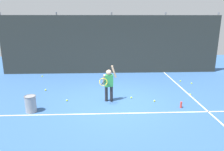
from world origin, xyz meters
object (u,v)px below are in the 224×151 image
Objects in this scene: ball_hopper at (31,104)px; water_bottle at (181,105)px; tennis_ball_3 at (192,83)px; tennis_ball_5 at (154,101)px; tennis_ball_8 at (112,81)px; tennis_ball_6 at (131,98)px; tennis_player at (109,83)px; tennis_ball_2 at (190,94)px; tennis_ball_7 at (67,100)px; tennis_ball_4 at (46,90)px; tennis_ball_0 at (42,76)px; tennis_ball_1 at (180,81)px.

water_bottle is (5.07, 0.10, -0.18)m from ball_hopper.
tennis_ball_3 and tennis_ball_5 have the same top height.
water_bottle is at bearing -54.93° from tennis_ball_8.
tennis_ball_5 is at bearing -24.77° from tennis_ball_6.
ball_hopper is 3.64m from tennis_ball_6.
tennis_player reaches higher than tennis_ball_2.
tennis_player is 1.70m from tennis_ball_7.
tennis_ball_3 is (0.66, 1.48, 0.00)m from tennis_ball_2.
tennis_ball_0 is at bearing 108.17° from tennis_ball_4.
tennis_ball_3 and tennis_ball_6 have the same top height.
ball_hopper is at bearing -139.24° from tennis_ball_7.
tennis_player is at bearing 164.00° from water_bottle.
tennis_ball_4 is (-5.96, 0.81, 0.00)m from tennis_ball_2.
tennis_ball_7 and tennis_ball_8 have the same top height.
ball_hopper is at bearing -88.08° from tennis_ball_4.
tennis_ball_1 is at bearing 27.54° from ball_hopper.
tennis_ball_1 is at bearing 38.53° from tennis_ball_6.
tennis_ball_2 is at bearing 12.63° from ball_hopper.
tennis_ball_7 is at bearing -62.19° from tennis_ball_0.
tennis_ball_1 is 1.00× the size of tennis_ball_3.
tennis_ball_6 and tennis_ball_7 have the same top height.
ball_hopper is 7.12m from tennis_ball_3.
water_bottle reaches higher than tennis_ball_8.
tennis_ball_6 is at bearing 148.71° from water_bottle.
water_bottle is 1.47m from tennis_ball_2.
tennis_ball_5 is (1.70, -0.12, -0.69)m from tennis_player.
tennis_ball_6 and tennis_ball_8 have the same top height.
water_bottle is 1.87m from tennis_ball_6.
tennis_player is 20.46× the size of tennis_ball_2.
tennis_player is at bearing -146.10° from tennis_ball_1.
tennis_ball_1 and tennis_ball_2 have the same top height.
tennis_ball_3 is 1.00× the size of tennis_ball_8.
tennis_ball_3 is at bearing 5.71° from tennis_ball_4.
tennis_player is 1.84m from tennis_ball_5.
tennis_ball_2 is 1.00× the size of tennis_ball_8.
water_bottle is 7.27m from tennis_ball_0.
ball_hopper is 8.52× the size of tennis_ball_5.
ball_hopper is at bearing -152.46° from tennis_ball_1.
tennis_ball_0 is at bearing 142.31° from tennis_ball_6.
water_bottle is at bearing -31.29° from tennis_ball_6.
tennis_player reaches higher than tennis_ball_1.
tennis_ball_8 is at bearing 147.31° from tennis_ball_2.
tennis_ball_7 is (1.10, -1.24, 0.00)m from tennis_ball_4.
tennis_ball_2 is 6.02m from tennis_ball_4.
tennis_ball_4 is at bearing 158.41° from water_bottle.
tennis_ball_6 is (-2.69, -2.14, 0.00)m from tennis_ball_1.
tennis_ball_4 and tennis_ball_5 have the same top height.
tennis_ball_0 is 3.80m from tennis_ball_8.
tennis_ball_5 is at bearing -13.24° from tennis_player.
tennis_ball_3 is at bearing 29.28° from tennis_ball_6.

